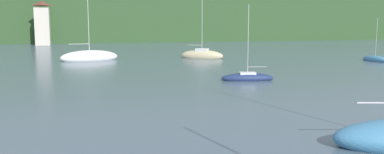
# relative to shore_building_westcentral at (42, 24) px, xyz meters

# --- Properties ---
(wooded_hillside) EXTENTS (352.00, 57.73, 33.99)m
(wooded_hillside) POSITION_rel_shore_building_westcentral_xyz_m (0.94, 38.43, 2.76)
(wooded_hillside) COLOR #2D4C28
(wooded_hillside) RESTS_ON ground_plane
(shore_building_westcentral) EXTENTS (3.39, 4.41, 10.26)m
(shore_building_westcentral) POSITION_rel_shore_building_westcentral_xyz_m (0.00, 0.00, 0.00)
(shore_building_westcentral) COLOR beige
(shore_building_westcentral) RESTS_ON ground_plane
(sailboat_far_1) EXTENTS (1.33, 4.27, 5.83)m
(sailboat_far_1) POSITION_rel_shore_building_westcentral_xyz_m (44.72, -57.09, -4.76)
(sailboat_far_1) COLOR teal
(sailboat_far_1) RESTS_ON ground_plane
(sailboat_far_6) EXTENTS (6.05, 5.11, 9.71)m
(sailboat_far_6) POSITION_rel_shore_building_westcentral_xyz_m (24.67, -46.18, -4.58)
(sailboat_far_6) COLOR #CCBC8E
(sailboat_far_6) RESTS_ON ground_plane
(sailboat_mid_8) EXTENTS (4.61, 2.17, 6.62)m
(sailboat_mid_8) POSITION_rel_shore_building_westcentral_xyz_m (21.55, -68.78, -4.77)
(sailboat_mid_8) COLOR navy
(sailboat_mid_8) RESTS_ON ground_plane
(sailboat_far_9) EXTENTS (7.96, 4.08, 12.06)m
(sailboat_far_9) POSITION_rel_shore_building_westcentral_xyz_m (9.26, -45.41, -4.56)
(sailboat_far_9) COLOR white
(sailboat_far_9) RESTS_ON ground_plane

